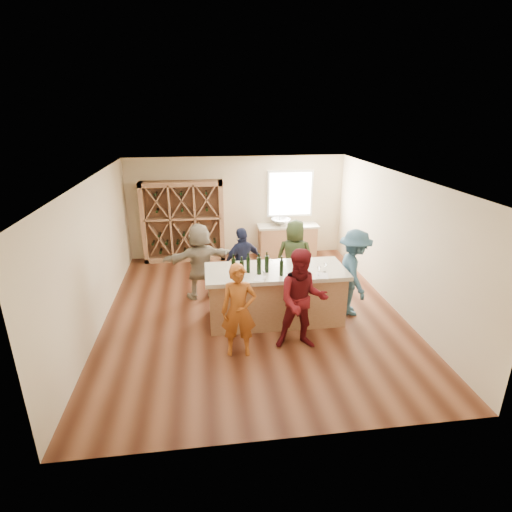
{
  "coord_description": "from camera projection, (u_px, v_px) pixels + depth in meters",
  "views": [
    {
      "loc": [
        -0.91,
        -7.42,
        4.0
      ],
      "look_at": [
        0.1,
        0.2,
        1.15
      ],
      "focal_mm": 28.0,
      "sensor_mm": 36.0,
      "label": 1
    }
  ],
  "objects": [
    {
      "name": "person_far_mid",
      "position": [
        243.0,
        263.0,
        8.8
      ],
      "size": [
        1.05,
        0.82,
        1.6
      ],
      "primitive_type": "imported",
      "rotation": [
        0.0,
        0.0,
        3.56
      ],
      "color": "#191E38",
      "rests_on": "floor"
    },
    {
      "name": "wine_bottle_e",
      "position": [
        267.0,
        264.0,
        7.52
      ],
      "size": [
        0.09,
        0.09,
        0.33
      ],
      "primitive_type": "cylinder",
      "rotation": [
        0.0,
        0.0,
        -0.04
      ],
      "color": "black",
      "rests_on": "tasting_counter_top"
    },
    {
      "name": "wall_right",
      "position": [
        398.0,
        242.0,
        8.29
      ],
      "size": [
        0.1,
        7.0,
        2.8
      ],
      "primitive_type": "cube",
      "color": "beige",
      "rests_on": "ground"
    },
    {
      "name": "tasting_counter_base",
      "position": [
        275.0,
        297.0,
        7.9
      ],
      "size": [
        2.6,
        1.0,
        1.0
      ],
      "primitive_type": "cube",
      "color": "#986B48",
      "rests_on": "floor"
    },
    {
      "name": "wine_bottle_f",
      "position": [
        281.0,
        268.0,
        7.37
      ],
      "size": [
        0.07,
        0.07,
        0.3
      ],
      "primitive_type": "cylinder",
      "color": "black",
      "rests_on": "tasting_counter_top"
    },
    {
      "name": "sink",
      "position": [
        281.0,
        222.0,
        11.17
      ],
      "size": [
        0.54,
        0.54,
        0.19
      ],
      "primitive_type": "imported",
      "color": "silver",
      "rests_on": "back_counter_top"
    },
    {
      "name": "wine_glass_e",
      "position": [
        325.0,
        268.0,
        7.55
      ],
      "size": [
        0.07,
        0.07,
        0.16
      ],
      "primitive_type": "cone",
      "rotation": [
        0.0,
        0.0,
        0.16
      ],
      "color": "white",
      "rests_on": "tasting_counter_top"
    },
    {
      "name": "person_near_left",
      "position": [
        239.0,
        311.0,
        6.67
      ],
      "size": [
        0.64,
        0.49,
        1.64
      ],
      "primitive_type": "imported",
      "rotation": [
        0.0,
        0.0,
        -0.1
      ],
      "color": "#994C19",
      "rests_on": "floor"
    },
    {
      "name": "tasting_menu_b",
      "position": [
        292.0,
        277.0,
        7.35
      ],
      "size": [
        0.25,
        0.31,
        0.0
      ],
      "primitive_type": "cube",
      "rotation": [
        0.0,
        0.0,
        -0.19
      ],
      "color": "white",
      "rests_on": "tasting_counter_top"
    },
    {
      "name": "window_frame",
      "position": [
        290.0,
        194.0,
        11.2
      ],
      "size": [
        1.3,
        0.06,
        1.3
      ],
      "primitive_type": "cube",
      "color": "white",
      "rests_on": "wall_back"
    },
    {
      "name": "wine_bottle_b",
      "position": [
        242.0,
        269.0,
        7.28
      ],
      "size": [
        0.1,
        0.1,
        0.33
      ],
      "primitive_type": "cylinder",
      "rotation": [
        0.0,
        0.0,
        -0.37
      ],
      "color": "black",
      "rests_on": "tasting_counter_top"
    },
    {
      "name": "wine_glass_a",
      "position": [
        264.0,
        276.0,
        7.2
      ],
      "size": [
        0.07,
        0.07,
        0.16
      ],
      "primitive_type": "cone",
      "rotation": [
        0.0,
        0.0,
        0.13
      ],
      "color": "white",
      "rests_on": "tasting_counter_top"
    },
    {
      "name": "tasting_menu_a",
      "position": [
        260.0,
        278.0,
        7.29
      ],
      "size": [
        0.27,
        0.32,
        0.0
      ],
      "primitive_type": "cube",
      "rotation": [
        0.0,
        0.0,
        -0.34
      ],
      "color": "white",
      "rests_on": "tasting_counter_top"
    },
    {
      "name": "faucet",
      "position": [
        280.0,
        218.0,
        11.32
      ],
      "size": [
        0.02,
        0.02,
        0.3
      ],
      "primitive_type": "cylinder",
      "color": "silver",
      "rests_on": "back_counter_top"
    },
    {
      "name": "wine_glass_c",
      "position": [
        319.0,
        271.0,
        7.37
      ],
      "size": [
        0.08,
        0.08,
        0.18
      ],
      "primitive_type": "cone",
      "rotation": [
        0.0,
        0.0,
        0.22
      ],
      "color": "white",
      "rests_on": "tasting_counter_top"
    },
    {
      "name": "wine_rack",
      "position": [
        183.0,
        222.0,
        10.87
      ],
      "size": [
        2.2,
        0.45,
        2.2
      ],
      "primitive_type": "cube",
      "color": "#986B48",
      "rests_on": "floor"
    },
    {
      "name": "person_near_right",
      "position": [
        302.0,
        300.0,
        6.83
      ],
      "size": [
        0.93,
        0.58,
        1.83
      ],
      "primitive_type": "imported",
      "rotation": [
        0.0,
        0.0,
        -0.1
      ],
      "color": "#590F14",
      "rests_on": "floor"
    },
    {
      "name": "tasting_menu_c",
      "position": [
        322.0,
        276.0,
        7.41
      ],
      "size": [
        0.29,
        0.34,
        0.0
      ],
      "primitive_type": "cube",
      "rotation": [
        0.0,
        0.0,
        -0.23
      ],
      "color": "white",
      "rests_on": "tasting_counter_top"
    },
    {
      "name": "window_pane",
      "position": [
        290.0,
        194.0,
        11.17
      ],
      "size": [
        1.18,
        0.01,
        1.18
      ],
      "primitive_type": "cube",
      "color": "white",
      "rests_on": "wall_back"
    },
    {
      "name": "back_counter_top",
      "position": [
        288.0,
        226.0,
        11.24
      ],
      "size": [
        1.7,
        0.62,
        0.06
      ],
      "primitive_type": "cube",
      "color": "#BCB39B",
      "rests_on": "back_counter_base"
    },
    {
      "name": "wall_front",
      "position": [
        290.0,
        348.0,
        4.61
      ],
      "size": [
        6.0,
        0.1,
        2.8
      ],
      "primitive_type": "cube",
      "color": "beige",
      "rests_on": "ground"
    },
    {
      "name": "tasting_counter_top",
      "position": [
        276.0,
        271.0,
        7.71
      ],
      "size": [
        2.72,
        1.12,
        0.08
      ],
      "primitive_type": "cube",
      "color": "#BCB39B",
      "rests_on": "tasting_counter_base"
    },
    {
      "name": "wine_bottle_c",
      "position": [
        248.0,
        265.0,
        7.51
      ],
      "size": [
        0.09,
        0.09,
        0.3
      ],
      "primitive_type": "cylinder",
      "rotation": [
        0.0,
        0.0,
        -0.32
      ],
      "color": "black",
      "rests_on": "tasting_counter_top"
    },
    {
      "name": "back_counter_base",
      "position": [
        287.0,
        241.0,
        11.4
      ],
      "size": [
        1.6,
        0.58,
        0.86
      ],
      "primitive_type": "cube",
      "color": "#986B48",
      "rests_on": "floor"
    },
    {
      "name": "person_server",
      "position": [
        354.0,
        273.0,
        8.03
      ],
      "size": [
        0.64,
        1.2,
        1.79
      ],
      "primitive_type": "imported",
      "rotation": [
        0.0,
        0.0,
        1.48
      ],
      "color": "#335972",
      "rests_on": "floor"
    },
    {
      "name": "wall_left",
      "position": [
        92.0,
        255.0,
        7.54
      ],
      "size": [
        0.1,
        7.0,
        2.8
      ],
      "primitive_type": "cube",
      "color": "beige",
      "rests_on": "ground"
    },
    {
      "name": "wine_bottle_d",
      "position": [
        259.0,
        266.0,
        7.43
      ],
      "size": [
        0.1,
        0.1,
        0.33
      ],
      "primitive_type": "cylinder",
      "rotation": [
        0.0,
        0.0,
        0.3
      ],
      "color": "black",
      "rests_on": "tasting_counter_top"
    },
    {
      "name": "person_far_left",
      "position": [
        200.0,
        261.0,
        8.75
      ],
      "size": [
        1.67,
        0.91,
        1.71
      ],
      "primitive_type": "imported",
      "rotation": [
        0.0,
        0.0,
        3.37
      ],
      "color": "gray",
      "rests_on": "floor"
    },
    {
      "name": "wall_back",
      "position": [
        237.0,
        207.0,
        11.21
      ],
      "size": [
        6.0,
        0.1,
        2.8
      ],
      "primitive_type": "cube",
      "color": "beige",
      "rests_on": "ground"
    },
    {
      "name": "person_far_right",
      "position": [
        294.0,
        257.0,
        8.96
      ],
      "size": [
        0.95,
        0.74,
        1.71
      ],
      "primitive_type": "imported",
      "rotation": [
        0.0,
        0.0,
        2.89
      ],
      "color": "#263319",
      "rests_on": "floor"
    },
    {
      "name": "wine_glass_d",
      "position": [
        299.0,
        267.0,
        7.55
      ],
      "size": [
        0.09,
        0.09,
        0.19
      ],
      "primitive_type": "cone",
      "rotation": [
        0.0,
        0.0,
        -0.33
      ],
      "color": "white",
      "rests_on": "tasting_counter_top"
    },
    {
      "name": "ceiling",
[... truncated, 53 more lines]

